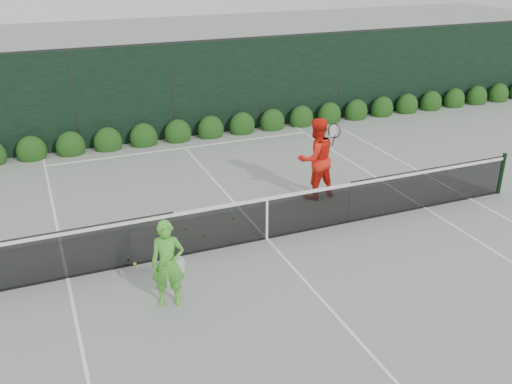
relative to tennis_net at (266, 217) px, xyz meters
name	(u,v)px	position (x,y,z in m)	size (l,w,h in m)	color
ground	(267,239)	(0.02, 0.00, -0.53)	(80.00, 80.00, 0.00)	gray
tennis_net	(266,217)	(0.00, 0.00, 0.00)	(12.90, 0.10, 1.07)	black
player_woman	(168,264)	(-2.48, -1.52, 0.26)	(0.67, 0.53, 1.59)	green
player_man	(316,158)	(2.01, 1.59, 0.49)	(1.04, 0.84, 2.03)	red
court_lines	(267,239)	(0.02, 0.00, -0.53)	(11.03, 23.83, 0.01)	white
windscreen_fence	(333,230)	(0.02, -2.71, 0.98)	(32.00, 21.07, 3.06)	black
hedge_row	(178,134)	(0.02, 7.15, -0.30)	(31.66, 0.65, 0.94)	#13330D
tennis_balls	(177,238)	(-1.77, 0.70, -0.50)	(2.66, 1.25, 0.07)	#BED62F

